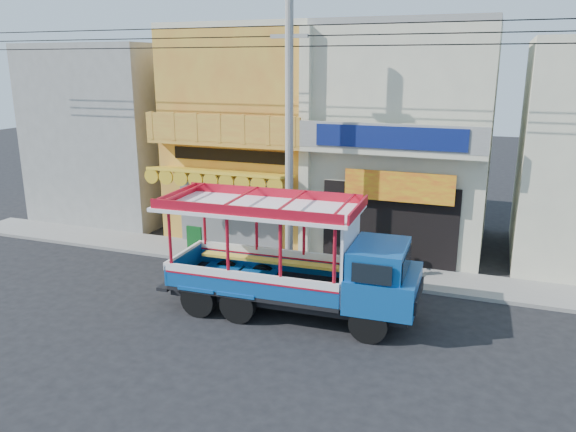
% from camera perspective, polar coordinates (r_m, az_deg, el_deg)
% --- Properties ---
extents(ground, '(90.00, 90.00, 0.00)m').
position_cam_1_polar(ground, '(15.88, -0.66, -10.10)').
color(ground, black).
rests_on(ground, ground).
extents(sidewalk, '(30.00, 2.00, 0.12)m').
position_cam_1_polar(sidewalk, '(19.35, 3.63, -5.18)').
color(sidewalk, slate).
rests_on(sidewalk, ground).
extents(shophouse_left, '(6.00, 7.50, 8.24)m').
position_cam_1_polar(shophouse_left, '(23.40, -2.82, 8.60)').
color(shophouse_left, orange).
rests_on(shophouse_left, ground).
extents(shophouse_right, '(6.00, 6.75, 8.24)m').
position_cam_1_polar(shophouse_right, '(21.75, 12.01, 7.79)').
color(shophouse_right, beige).
rests_on(shophouse_right, ground).
extents(party_pilaster, '(0.35, 0.30, 8.00)m').
position_cam_1_polar(party_pilaster, '(19.46, 1.73, 6.95)').
color(party_pilaster, beige).
rests_on(party_pilaster, ground).
extents(filler_building_left, '(6.00, 6.00, 7.60)m').
position_cam_1_polar(filler_building_left, '(26.99, -16.71, 8.20)').
color(filler_building_left, gray).
rests_on(filler_building_left, ground).
extents(utility_pole, '(28.00, 0.26, 9.00)m').
position_cam_1_polar(utility_pole, '(17.84, 0.58, 9.55)').
color(utility_pole, gray).
rests_on(utility_pole, ground).
extents(songthaew_truck, '(7.18, 2.60, 3.32)m').
position_cam_1_polar(songthaew_truck, '(15.25, 1.99, -4.70)').
color(songthaew_truck, black).
rests_on(songthaew_truck, ground).
extents(green_sign, '(0.61, 0.29, 0.93)m').
position_cam_1_polar(green_sign, '(20.92, -9.48, -2.48)').
color(green_sign, black).
rests_on(green_sign, sidewalk).
extents(potted_plant_a, '(1.06, 1.05, 0.89)m').
position_cam_1_polar(potted_plant_a, '(19.14, 10.49, -4.04)').
color(potted_plant_a, '#1E5217').
rests_on(potted_plant_a, sidewalk).
extents(potted_plant_b, '(0.61, 0.64, 0.92)m').
position_cam_1_polar(potted_plant_b, '(18.56, 11.67, -4.67)').
color(potted_plant_b, '#1E5217').
rests_on(potted_plant_b, sidewalk).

